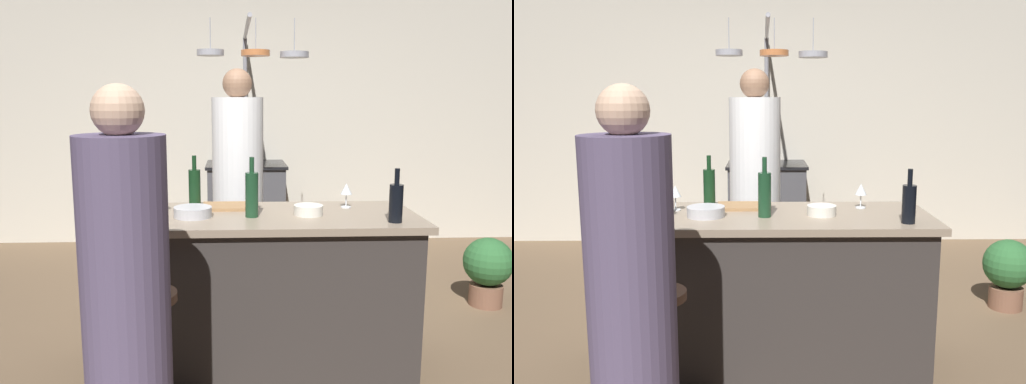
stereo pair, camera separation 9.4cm
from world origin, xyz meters
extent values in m
plane|color=brown|center=(0.00, 0.00, 0.00)|extent=(9.00, 9.00, 0.00)
cube|color=beige|center=(0.00, 2.85, 1.30)|extent=(6.40, 0.16, 2.60)
cube|color=#332D2B|center=(0.00, 0.00, 0.43)|extent=(1.72, 0.66, 0.86)
cube|color=gray|center=(0.00, 0.00, 0.88)|extent=(1.80, 0.72, 0.04)
cube|color=#47474C|center=(0.00, 2.45, 0.43)|extent=(0.76, 0.60, 0.86)
cube|color=black|center=(0.00, 2.45, 0.88)|extent=(0.80, 0.64, 0.03)
cylinder|color=white|center=(-0.10, 0.93, 0.77)|extent=(0.37, 0.37, 1.55)
sphere|color=#8C664C|center=(-0.10, 0.93, 1.64)|extent=(0.21, 0.21, 0.21)
cylinder|color=#4C4C51|center=(-0.52, -0.62, 0.33)|extent=(0.06, 0.06, 0.62)
cylinder|color=brown|center=(-0.52, -0.62, 0.66)|extent=(0.26, 0.26, 0.04)
cylinder|color=#594C6B|center=(-0.54, -0.98, 0.71)|extent=(0.34, 0.34, 1.41)
sphere|color=#D8AD8C|center=(-0.54, -0.98, 1.50)|extent=(0.19, 0.19, 0.19)
cylinder|color=gray|center=(0.00, 2.70, 1.07)|extent=(0.04, 0.04, 2.15)
cylinder|color=gray|center=(0.00, 1.94, 2.15)|extent=(0.04, 1.52, 0.04)
cylinder|color=gray|center=(-0.30, 1.31, 1.89)|extent=(0.21, 0.21, 0.04)
cylinder|color=gray|center=(-0.30, 1.33, 2.02)|extent=(0.01, 0.01, 0.26)
cylinder|color=#B26638|center=(0.05, 1.37, 1.89)|extent=(0.23, 0.23, 0.04)
cylinder|color=gray|center=(0.05, 1.33, 2.02)|extent=(0.01, 0.01, 0.26)
cylinder|color=gray|center=(0.35, 1.32, 1.87)|extent=(0.22, 0.22, 0.04)
cylinder|color=gray|center=(0.35, 1.33, 2.01)|extent=(0.01, 0.01, 0.28)
cylinder|color=brown|center=(1.77, 0.82, 0.08)|extent=(0.24, 0.24, 0.16)
sphere|color=#2D6633|center=(1.77, 0.82, 0.34)|extent=(0.36, 0.36, 0.36)
cube|color=#997047|center=(-0.16, 0.18, 0.91)|extent=(0.32, 0.22, 0.02)
cylinder|color=#382319|center=(-0.74, -0.11, 1.01)|extent=(0.05, 0.05, 0.21)
cylinder|color=#143319|center=(-0.37, 0.25, 1.01)|extent=(0.07, 0.07, 0.22)
cylinder|color=#143319|center=(-0.37, 0.25, 1.16)|extent=(0.03, 0.03, 0.08)
cylinder|color=#193D23|center=(-0.03, -0.07, 1.02)|extent=(0.07, 0.07, 0.25)
cylinder|color=#193D23|center=(-0.03, -0.07, 1.19)|extent=(0.03, 0.03, 0.08)
cylinder|color=black|center=(0.72, -0.23, 1.00)|extent=(0.07, 0.07, 0.20)
cylinder|color=black|center=(0.72, -0.23, 1.14)|extent=(0.03, 0.03, 0.08)
cylinder|color=gray|center=(-0.60, -0.15, 1.01)|extent=(0.07, 0.07, 0.22)
cylinder|color=gray|center=(-0.60, -0.15, 1.16)|extent=(0.03, 0.03, 0.08)
cylinder|color=silver|center=(-0.55, 0.11, 0.90)|extent=(0.06, 0.06, 0.01)
cylinder|color=silver|center=(-0.55, 0.11, 0.94)|extent=(0.01, 0.01, 0.07)
cone|color=silver|center=(-0.55, 0.11, 1.01)|extent=(0.07, 0.07, 0.06)
cylinder|color=silver|center=(0.54, 0.16, 0.90)|extent=(0.06, 0.06, 0.01)
cylinder|color=silver|center=(0.54, 0.16, 0.94)|extent=(0.01, 0.01, 0.07)
cone|color=silver|center=(0.54, 0.16, 1.01)|extent=(0.07, 0.07, 0.06)
cylinder|color=#B7B7BC|center=(-0.36, -0.05, 0.93)|extent=(0.21, 0.21, 0.06)
cylinder|color=silver|center=(0.28, -0.03, 0.93)|extent=(0.16, 0.16, 0.06)
cylinder|color=#334C6B|center=(-0.70, 0.15, 0.93)|extent=(0.21, 0.21, 0.06)
camera|label=1|loc=(-0.14, -2.93, 1.54)|focal=37.48mm
camera|label=2|loc=(-0.04, -2.93, 1.54)|focal=37.48mm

